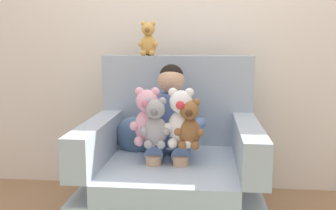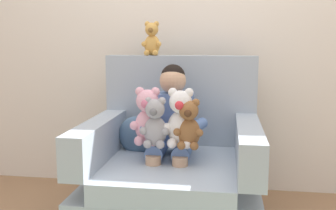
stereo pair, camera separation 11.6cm
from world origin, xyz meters
The scene contains 9 objects.
back_wall centered at (0.00, 0.73, 1.30)m, with size 6.00×0.10×2.60m, color silver.
armchair centered at (0.00, 0.06, 0.32)m, with size 1.05×0.99×1.04m.
seated_child centered at (-0.02, 0.09, 0.63)m, with size 0.45×0.39×0.82m.
plush_brown centered at (0.11, -0.10, 0.66)m, with size 0.17×0.14×0.29m.
plush_grey centered at (-0.09, -0.10, 0.66)m, with size 0.18×0.14×0.30m.
plush_white centered at (0.06, -0.07, 0.69)m, with size 0.21×0.17×0.35m.
plush_pink centered at (-0.14, -0.05, 0.69)m, with size 0.21×0.17×0.35m.
plush_honey_on_backrest centered at (-0.21, 0.42, 1.15)m, with size 0.14×0.12×0.24m.
throw_pillow centered at (-0.27, 0.19, 0.52)m, with size 0.26×0.12×0.26m, color slate.
Camera 1 is at (0.21, -2.33, 1.13)m, focal length 41.96 mm.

